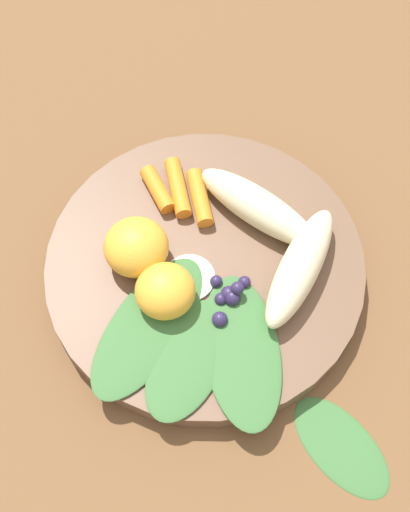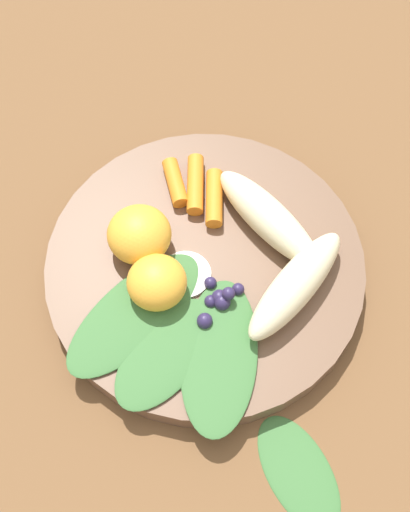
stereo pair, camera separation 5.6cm
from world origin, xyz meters
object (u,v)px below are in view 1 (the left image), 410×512
at_px(bowl, 205,268).
at_px(kale_leaf_stray, 342,446).
at_px(orange_segment_near, 165,291).
at_px(banana_peeled_left, 258,207).
at_px(banana_peeled_right, 300,267).

bearing_deg(bowl, kale_leaf_stray, -127.17).
xyz_separation_m(orange_segment_near, kale_leaf_stray, (-0.07, -0.17, -0.04)).
relative_size(banana_peeled_left, orange_segment_near, 2.44).
bearing_deg(banana_peeled_left, kale_leaf_stray, 144.82).
relative_size(banana_peeled_left, kale_leaf_stray, 1.28).
height_order(banana_peeled_left, kale_leaf_stray, banana_peeled_left).
bearing_deg(kale_leaf_stray, orange_segment_near, -168.82).
distance_m(bowl, banana_peeled_right, 0.08).
xyz_separation_m(banana_peeled_left, kale_leaf_stray, (-0.17, -0.12, -0.04)).
height_order(banana_peeled_left, banana_peeled_right, same).
xyz_separation_m(bowl, banana_peeled_right, (0.01, -0.08, 0.03)).
bearing_deg(banana_peeled_right, bowl, 106.75).
height_order(orange_segment_near, kale_leaf_stray, orange_segment_near).
distance_m(banana_peeled_left, banana_peeled_right, 0.07).
relative_size(banana_peeled_left, banana_peeled_right, 1.00).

